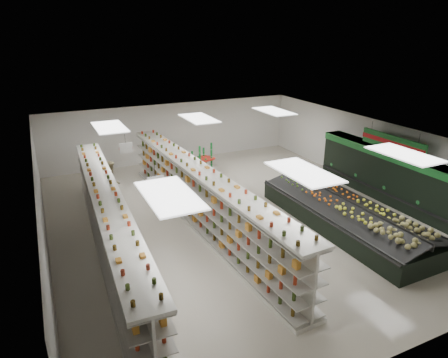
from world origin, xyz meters
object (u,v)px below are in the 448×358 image
gondola_center (201,200)px  produce_island (346,214)px  gondola_left (110,227)px  soda_endcap (202,161)px  shopper_background (112,181)px  shopper_main (231,211)px

gondola_center → produce_island: size_ratio=1.73×
gondola_left → soda_endcap: bearing=48.4°
gondola_center → shopper_background: gondola_center is taller
soda_endcap → shopper_background: bearing=-163.1°
gondola_left → produce_island: bearing=-9.8°
shopper_background → soda_endcap: bearing=-63.0°
gondola_left → shopper_background: size_ratio=6.94×
gondola_center → soda_endcap: gondola_center is taller
gondola_left → gondola_center: gondola_center is taller
produce_island → soda_endcap: size_ratio=5.05×
gondola_left → shopper_background: bearing=81.1°
produce_island → soda_endcap: (-2.68, 7.63, 0.21)m
gondola_center → produce_island: bearing=-29.6°
gondola_left → soda_endcap: size_ratio=8.41×
gondola_left → soda_endcap: gondola_left is taller
produce_island → shopper_main: shopper_main is taller
gondola_center → shopper_main: (0.61, -1.28, -0.04)m
soda_endcap → shopper_main: size_ratio=0.75×
soda_endcap → shopper_main: (-1.56, -6.48, 0.27)m
soda_endcap → shopper_main: bearing=-103.5°
gondola_center → shopper_background: 4.56m
produce_island → soda_endcap: soda_endcap is taller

